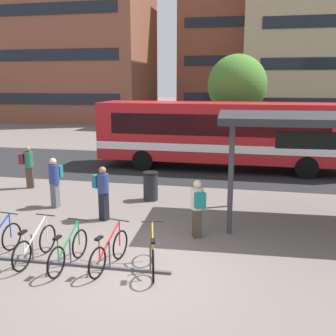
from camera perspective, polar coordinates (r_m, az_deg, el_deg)
The scene contains 16 objects.
ground at distance 9.01m, azimuth -4.47°, elevation -14.85°, with size 200.00×200.00×0.00m, color #6B605B.
bus_lane_asphalt at distance 19.13m, azimuth 4.44°, elevation 0.04°, with size 80.00×7.20×0.01m, color #232326.
city_bus at distance 18.72m, azimuth 8.45°, elevation 5.17°, with size 12.06×2.71×3.20m.
bike_rack at distance 9.42m, azimuth -14.18°, elevation -13.30°, with size 4.72×0.18×0.70m.
parked_bicycle_white_1 at distance 9.76m, azimuth -19.06°, elevation -10.82°, with size 0.52×1.72×0.99m.
parked_bicycle_green_2 at distance 9.24m, azimuth -14.51°, elevation -11.85°, with size 0.52×1.72×0.99m.
parked_bicycle_red_3 at distance 9.03m, azimuth -8.68°, elevation -12.20°, with size 0.52×1.70×0.99m.
parked_bicycle_orange_4 at distance 8.82m, azimuth -2.25°, elevation -12.65°, with size 0.61×1.68×0.99m.
commuter_teal_pack_0 at distance 11.86m, azimuth -9.68°, elevation -3.13°, with size 0.60×0.52×1.68m.
commuter_maroon_pack_1 at distance 16.23m, azimuth -20.01°, elevation 0.55°, with size 0.59×0.44×1.69m.
commuter_teal_pack_2 at distance 13.45m, azimuth -16.41°, elevation -1.57°, with size 0.37×0.55×1.70m.
commuter_teal_pack_3 at distance 10.41m, azimuth 4.39°, elevation -5.49°, with size 0.49×0.60×1.61m.
trash_bin at distance 13.80m, azimuth -2.58°, elevation -2.67°, with size 0.55×0.55×1.03m.
street_tree_1 at distance 22.64m, azimuth 10.20°, elevation 11.95°, with size 3.34×3.34×5.70m.
building_left_wing at distance 46.46m, azimuth -16.06°, elevation 19.99°, with size 19.83×10.85×21.02m.
building_centre_block at distance 51.55m, azimuth 10.93°, elevation 16.82°, with size 14.42×13.18×16.31m.
Camera 1 is at (2.25, -7.68, 4.14)m, focal length 41.19 mm.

